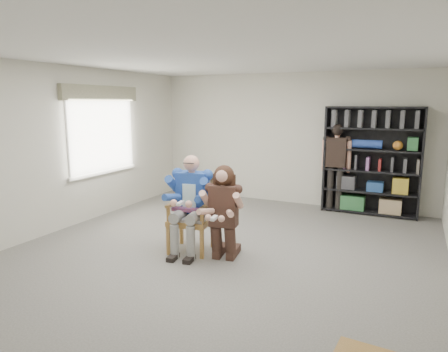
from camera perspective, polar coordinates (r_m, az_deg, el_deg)
The scene contains 8 objects.
room_shell at distance 5.50m, azimuth -0.81°, elevation 2.41°, with size 6.00×7.00×2.80m, color silver, non-canonical shape.
floor at distance 5.86m, azimuth -0.78°, elevation -11.28°, with size 6.00×7.00×0.01m, color #5F5D58.
window_left at distance 7.98m, azimuth -16.93°, elevation 6.11°, with size 0.16×2.00×1.75m, color white, non-canonical shape.
armchair at distance 5.88m, azimuth -4.77°, elevation -5.53°, with size 0.64×0.62×1.11m, color olive, non-canonical shape.
seated_man at distance 5.84m, azimuth -4.79°, elevation -3.96°, with size 0.62×0.86×1.44m, color #28508C, non-canonical shape.
kneeling_woman at distance 5.49m, azimuth -0.15°, elevation -5.52°, with size 0.55×0.89×1.32m, color #3C211D, non-canonical shape.
bookshelf at distance 8.27m, azimuth 20.32°, elevation 2.00°, with size 1.80×0.38×2.10m, color black, non-canonical shape.
standing_man at distance 8.28m, azimuth 15.65°, elevation 1.07°, with size 0.54×0.30×1.75m, color black, non-canonical shape.
Camera 1 is at (2.42, -4.88, 2.16)m, focal length 32.00 mm.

